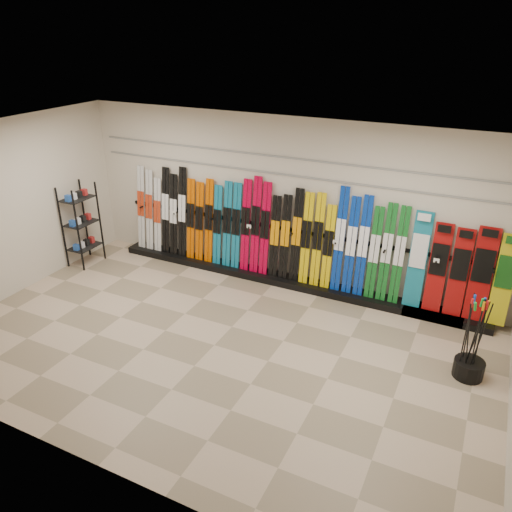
% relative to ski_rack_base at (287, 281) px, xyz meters
% --- Properties ---
extents(floor, '(8.00, 8.00, 0.00)m').
position_rel_ski_rack_base_xyz_m(floor, '(-0.22, -2.28, -0.06)').
color(floor, gray).
rests_on(floor, ground).
extents(back_wall, '(8.00, 0.00, 8.00)m').
position_rel_ski_rack_base_xyz_m(back_wall, '(-0.22, 0.22, 1.44)').
color(back_wall, beige).
rests_on(back_wall, floor).
extents(left_wall, '(0.00, 5.00, 5.00)m').
position_rel_ski_rack_base_xyz_m(left_wall, '(-4.22, -2.28, 1.44)').
color(left_wall, beige).
rests_on(left_wall, floor).
extents(ceiling, '(8.00, 8.00, 0.00)m').
position_rel_ski_rack_base_xyz_m(ceiling, '(-0.22, -2.28, 2.94)').
color(ceiling, silver).
rests_on(ceiling, back_wall).
extents(ski_rack_base, '(8.00, 0.40, 0.12)m').
position_rel_ski_rack_base_xyz_m(ski_rack_base, '(0.00, 0.00, 0.00)').
color(ski_rack_base, black).
rests_on(ski_rack_base, floor).
extents(skis, '(5.38, 0.24, 1.83)m').
position_rel_ski_rack_base_xyz_m(skis, '(-0.67, 0.05, 0.89)').
color(skis, silver).
rests_on(skis, ski_rack_base).
extents(snowboards, '(1.56, 0.25, 1.60)m').
position_rel_ski_rack_base_xyz_m(snowboards, '(2.86, 0.07, 0.80)').
color(snowboards, '#14728C').
rests_on(snowboards, ski_rack_base).
extents(accessory_rack, '(0.40, 0.60, 1.62)m').
position_rel_ski_rack_base_xyz_m(accessory_rack, '(-3.97, -0.93, 0.75)').
color(accessory_rack, black).
rests_on(accessory_rack, floor).
extents(pole_bin, '(0.40, 0.40, 0.25)m').
position_rel_ski_rack_base_xyz_m(pole_bin, '(3.25, -1.38, 0.07)').
color(pole_bin, black).
rests_on(pole_bin, floor).
extents(ski_poles, '(0.27, 0.33, 1.18)m').
position_rel_ski_rack_base_xyz_m(ski_poles, '(3.22, -1.38, 0.55)').
color(ski_poles, black).
rests_on(ski_poles, pole_bin).
extents(slatwall_rail_0, '(7.60, 0.02, 0.03)m').
position_rel_ski_rack_base_xyz_m(slatwall_rail_0, '(-0.22, 0.20, 1.94)').
color(slatwall_rail_0, gray).
rests_on(slatwall_rail_0, back_wall).
extents(slatwall_rail_1, '(7.60, 0.02, 0.03)m').
position_rel_ski_rack_base_xyz_m(slatwall_rail_1, '(-0.22, 0.20, 2.24)').
color(slatwall_rail_1, gray).
rests_on(slatwall_rail_1, back_wall).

